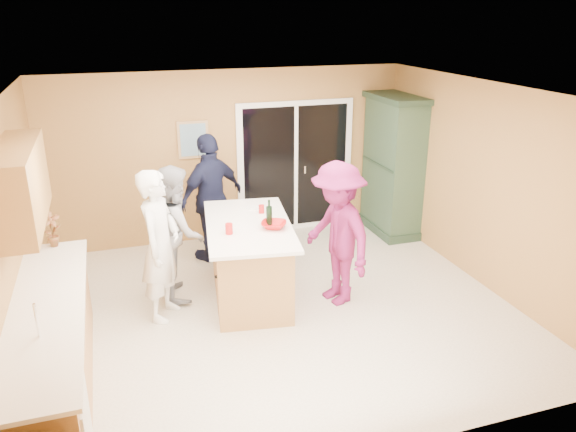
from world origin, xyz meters
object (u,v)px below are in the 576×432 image
object	(u,v)px
green_hutch	(393,167)
woman_white	(160,246)
kitchen_island	(249,262)
woman_grey	(176,232)
woman_navy	(212,198)
woman_magenta	(337,234)

from	to	relation	value
green_hutch	woman_white	xyz separation A→B (m)	(-3.81, -1.62, -0.18)
kitchen_island	woman_grey	world-z (taller)	woman_grey
woman_navy	woman_magenta	size ratio (longest dim) A/B	1.04
green_hutch	woman_navy	bearing A→B (deg)	-176.93
woman_white	woman_magenta	distance (m)	2.08
kitchen_island	woman_grey	distance (m)	0.98
kitchen_island	woman_white	distance (m)	1.17
woman_white	woman_grey	world-z (taller)	woman_white
woman_white	woman_navy	distance (m)	1.70
green_hutch	woman_navy	xyz separation A→B (m)	(-2.94, -0.16, -0.15)
green_hutch	woman_grey	bearing A→B (deg)	-162.62
green_hutch	woman_white	world-z (taller)	green_hutch
green_hutch	woman_navy	world-z (taller)	green_hutch
kitchen_island	woman_grey	xyz separation A→B (m)	(-0.83, 0.34, 0.38)
kitchen_island	woman_navy	distance (m)	1.40
kitchen_island	woman_grey	bearing A→B (deg)	166.01
green_hutch	woman_navy	size ratio (longest dim) A/B	1.20
kitchen_island	green_hutch	distance (m)	3.16
kitchen_island	woman_magenta	xyz separation A→B (m)	(0.99, -0.43, 0.43)
kitchen_island	woman_magenta	bearing A→B (deg)	-15.16
kitchen_island	woman_navy	xyz separation A→B (m)	(-0.20, 1.30, 0.46)
woman_white	woman_magenta	bearing A→B (deg)	-69.62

